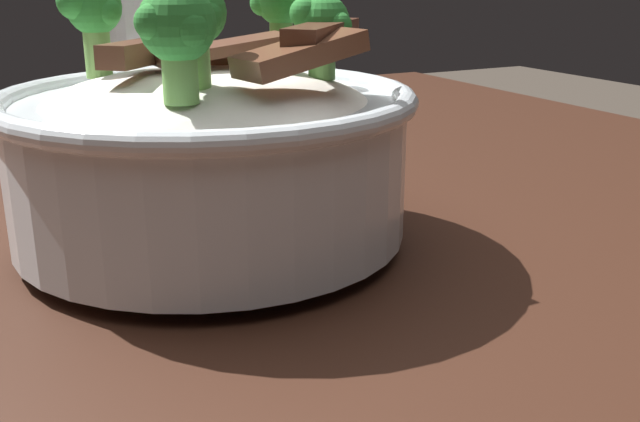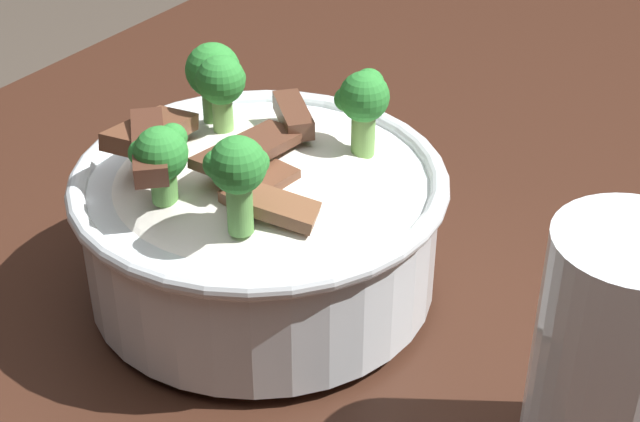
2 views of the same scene
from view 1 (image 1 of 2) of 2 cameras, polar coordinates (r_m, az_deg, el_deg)
The scene contains 3 objects.
dining_table at distance 0.54m, azimuth -22.57°, elevation -11.37°, with size 1.27×0.93×0.75m.
rice_bowl at distance 0.41m, azimuth -8.47°, elevation 5.36°, with size 0.23×0.23×0.15m.
drinking_glass at distance 0.63m, azimuth -13.82°, elevation 9.32°, with size 0.08×0.08×0.14m.
Camera 1 is at (0.02, 0.47, 0.90)m, focal length 41.61 mm.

